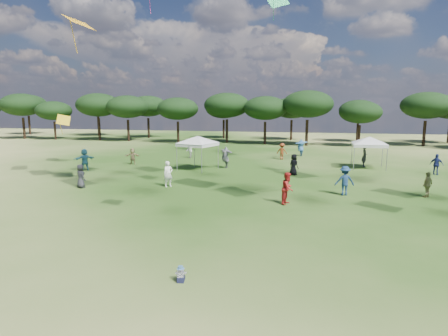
# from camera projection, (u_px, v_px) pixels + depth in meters

# --- Properties ---
(ground) EXTENTS (140.00, 140.00, 0.00)m
(ground) POSITION_uv_depth(u_px,v_px,m) (181.00, 311.00, 10.08)
(ground) COLOR #2D5018
(ground) RESTS_ON ground
(tree_line) EXTENTS (108.78, 17.63, 7.77)m
(tree_line) POSITION_uv_depth(u_px,v_px,m) (302.00, 106.00, 54.37)
(tree_line) COLOR black
(tree_line) RESTS_ON ground
(tent_left) EXTENTS (5.24, 5.24, 3.21)m
(tent_left) POSITION_uv_depth(u_px,v_px,m) (198.00, 137.00, 31.94)
(tent_left) COLOR gray
(tent_left) RESTS_ON ground
(tent_right) EXTENTS (5.65, 5.65, 3.10)m
(tent_right) POSITION_uv_depth(u_px,v_px,m) (370.00, 138.00, 32.62)
(tent_right) COLOR gray
(tent_right) RESTS_ON ground
(toddler) EXTENTS (0.37, 0.41, 0.52)m
(toddler) POSITION_uv_depth(u_px,v_px,m) (181.00, 275.00, 11.71)
(toddler) COLOR #161832
(toddler) RESTS_ON ground
(festival_crowd) EXTENTS (29.93, 22.52, 1.90)m
(festival_crowd) POSITION_uv_depth(u_px,v_px,m) (248.00, 159.00, 32.21)
(festival_crowd) COLOR navy
(festival_crowd) RESTS_ON ground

